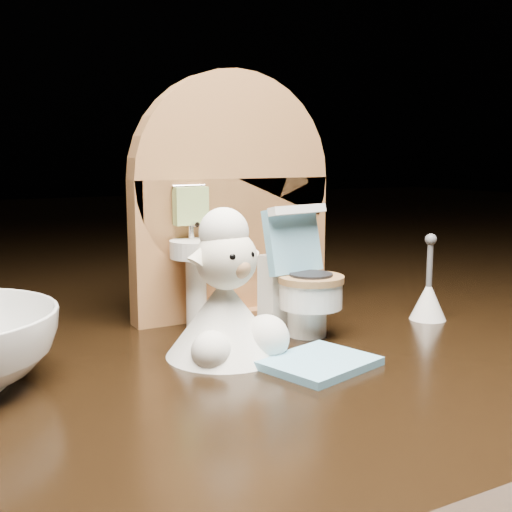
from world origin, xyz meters
The scene contains 5 objects.
backdrop_panel centered at (0.00, 0.06, 0.07)m, with size 0.13×0.05×0.15m.
toy_toilet centered at (0.01, 0.01, 0.03)m, with size 0.04×0.05×0.07m.
bath_mat centered at (-0.01, -0.05, 0.00)m, with size 0.05×0.04×0.00m, color #6CADCE.
toilet_brush centered at (0.10, 0.00, 0.01)m, with size 0.02×0.02×0.05m.
plush_lamb centered at (-0.04, -0.01, 0.03)m, with size 0.06×0.06×0.08m.
Camera 1 is at (-0.18, -0.29, 0.10)m, focal length 45.00 mm.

